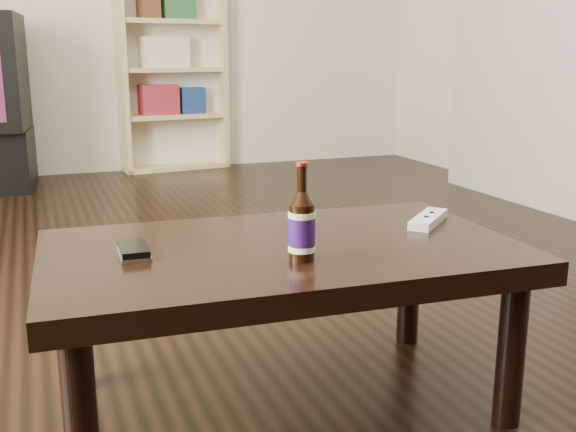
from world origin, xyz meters
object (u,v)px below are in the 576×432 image
object	(u,v)px
phone	(134,251)
remote	(428,219)
bookshelf	(167,65)
coffee_table	(282,267)
beer_bottle	(302,226)

from	to	relation	value
phone	remote	xyz separation A→B (m)	(0.73, 0.01, 0.00)
bookshelf	remote	size ratio (longest dim) A/B	8.12
bookshelf	phone	xyz separation A→B (m)	(-0.75, -3.46, -0.33)
coffee_table	beer_bottle	bearing A→B (deg)	-91.08
coffee_table	beer_bottle	world-z (taller)	beer_bottle
bookshelf	beer_bottle	distance (m)	3.66
beer_bottle	phone	size ratio (longest dim) A/B	1.69
bookshelf	beer_bottle	world-z (taller)	bookshelf
coffee_table	phone	world-z (taller)	phone
coffee_table	remote	size ratio (longest dim) A/B	6.21
beer_bottle	remote	distance (m)	0.45
beer_bottle	phone	xyz separation A→B (m)	(-0.32, 0.16, -0.06)
bookshelf	beer_bottle	xyz separation A→B (m)	(-0.44, -3.62, -0.26)
beer_bottle	remote	bearing A→B (deg)	22.96
bookshelf	coffee_table	xyz separation A→B (m)	(-0.43, -3.50, -0.39)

